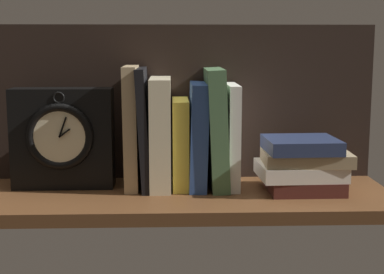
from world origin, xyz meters
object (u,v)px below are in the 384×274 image
at_px(book_blue_modern, 198,135).
at_px(book_white_catcher, 232,136).
at_px(book_tan_shortstories, 132,127).
at_px(book_stack_side, 303,165).
at_px(framed_clock, 63,138).
at_px(book_black_skeptic, 144,128).
at_px(book_green_romantic, 216,128).
at_px(book_cream_twain, 161,133).
at_px(book_yellow_seinlanguage, 180,143).

relative_size(book_blue_modern, book_white_catcher, 1.01).
height_order(book_tan_shortstories, book_stack_side, book_tan_shortstories).
bearing_deg(framed_clock, book_black_skeptic, 0.41).
xyz_separation_m(book_tan_shortstories, book_stack_side, (0.34, -0.05, -0.07)).
distance_m(book_tan_shortstories, book_black_skeptic, 0.03).
relative_size(book_blue_modern, framed_clock, 1.05).
bearing_deg(book_stack_side, book_green_romantic, 163.42).
bearing_deg(book_stack_side, framed_clock, 174.18).
relative_size(book_blue_modern, book_green_romantic, 0.88).
height_order(book_tan_shortstories, book_green_romantic, book_tan_shortstories).
bearing_deg(book_black_skeptic, book_white_catcher, 0.00).
height_order(book_black_skeptic, book_cream_twain, book_black_skeptic).
bearing_deg(book_stack_side, book_cream_twain, 169.93).
xyz_separation_m(book_blue_modern, book_white_catcher, (0.07, 0.00, -0.00)).
height_order(book_black_skeptic, book_stack_side, book_black_skeptic).
relative_size(book_yellow_seinlanguage, framed_clock, 0.89).
bearing_deg(book_black_skeptic, book_blue_modern, 0.00).
distance_m(book_green_romantic, book_stack_side, 0.19).
height_order(book_yellow_seinlanguage, book_stack_side, book_yellow_seinlanguage).
bearing_deg(book_blue_modern, book_yellow_seinlanguage, 180.00).
height_order(book_yellow_seinlanguage, framed_clock, framed_clock).
distance_m(book_white_catcher, book_stack_side, 0.15).
relative_size(book_yellow_seinlanguage, book_stack_side, 0.99).
bearing_deg(book_stack_side, book_blue_modern, 166.32).
bearing_deg(book_black_skeptic, book_cream_twain, -0.00).
bearing_deg(book_yellow_seinlanguage, book_white_catcher, 0.00).
xyz_separation_m(book_cream_twain, book_green_romantic, (0.11, 0.00, 0.01)).
bearing_deg(book_green_romantic, book_blue_modern, 180.00).
height_order(book_cream_twain, framed_clock, book_cream_twain).
distance_m(book_yellow_seinlanguage, book_green_romantic, 0.08).
relative_size(book_tan_shortstories, book_black_skeptic, 1.02).
height_order(book_yellow_seinlanguage, book_green_romantic, book_green_romantic).
xyz_separation_m(book_green_romantic, book_stack_side, (0.17, -0.05, -0.07)).
xyz_separation_m(book_green_romantic, framed_clock, (-0.31, -0.00, -0.02)).
distance_m(book_cream_twain, book_blue_modern, 0.08).
bearing_deg(book_white_catcher, book_yellow_seinlanguage, 180.00).
bearing_deg(book_white_catcher, framed_clock, -179.80).
relative_size(book_tan_shortstories, book_yellow_seinlanguage, 1.37).
distance_m(book_white_catcher, framed_clock, 0.35).
bearing_deg(framed_clock, book_tan_shortstories, 0.48).
distance_m(book_cream_twain, framed_clock, 0.20).
bearing_deg(book_white_catcher, book_stack_side, -20.15).
relative_size(book_black_skeptic, book_green_romantic, 1.01).
relative_size(book_yellow_seinlanguage, book_white_catcher, 0.86).
height_order(book_blue_modern, book_green_romantic, book_green_romantic).
xyz_separation_m(book_yellow_seinlanguage, book_stack_side, (0.24, -0.05, -0.04)).
relative_size(book_yellow_seinlanguage, book_blue_modern, 0.85).
relative_size(book_black_skeptic, book_blue_modern, 1.14).
bearing_deg(book_blue_modern, book_stack_side, -13.68).
height_order(book_green_romantic, book_white_catcher, book_green_romantic).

